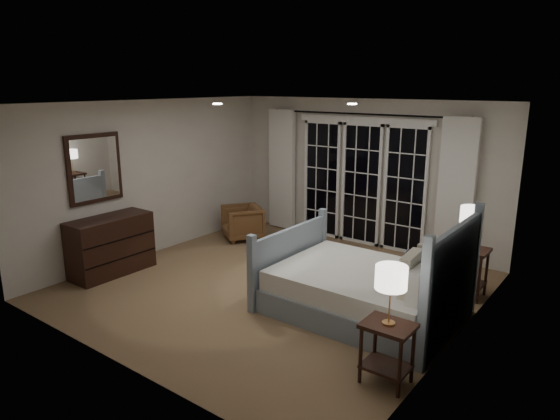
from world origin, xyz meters
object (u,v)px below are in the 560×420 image
Objects in this scene: nightstand_right at (467,264)px; bed at (366,289)px; nightstand_left at (387,344)px; lamp_left at (391,278)px; dresser at (111,245)px; lamp_right at (472,215)px; armchair at (242,222)px.

bed is at bearing -121.54° from nightstand_right.
nightstand_left is 0.66m from lamp_left.
lamp_left is 0.47× the size of dresser.
lamp_right is 4.09m from armchair.
dresser reaches higher than nightstand_right.
lamp_right reaches higher than lamp_left.
armchair is at bearing 178.68° from lamp_right.
nightstand_right is (0.79, 1.29, 0.11)m from bed.
nightstand_right is at bearing 0.00° from lamp_right.
nightstand_left is 1.07× the size of lamp_left.
bed is 1.45m from nightstand_left.
lamp_right reaches higher than armchair.
lamp_right is at bearing 27.81° from dresser.
nightstand_right is 2.55m from lamp_left.
lamp_right is (0.79, 1.29, 0.78)m from bed.
armchair is at bearing 178.68° from nightstand_right.
armchair is at bearing 79.91° from dresser.
nightstand_right is at bearing 90.88° from lamp_left.
armchair reaches higher than nightstand_left.
armchair is (-4.04, 2.57, -0.75)m from lamp_left.
nightstand_left is 4.48m from dresser.
bed is at bearing 10.79° from armchair.
armchair is (-4.01, 0.09, -0.80)m from lamp_right.
dresser is (-4.44, -2.34, -0.68)m from lamp_right.
nightstand_left is at bearing 123.69° from lamp_left.
bed is 1.62m from lamp_left.
lamp_left is at bearing -56.31° from nightstand_left.
lamp_left is 2.48m from lamp_right.
nightstand_left is 4.79m from armchair.
bed reaches higher than nightstand_right.
lamp_left is at bearing -54.97° from bed.
bed is 1.70m from lamp_right.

